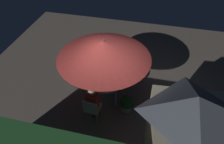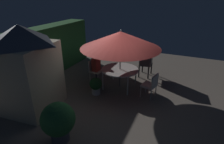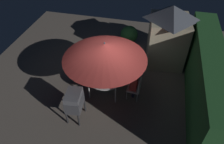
{
  "view_description": "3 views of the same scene",
  "coord_description": "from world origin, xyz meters",
  "px_view_note": "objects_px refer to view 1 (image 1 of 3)",
  "views": [
    {
      "loc": [
        -1.09,
        5.14,
        5.69
      ],
      "look_at": [
        0.11,
        0.14,
        1.16
      ],
      "focal_mm": 34.42,
      "sensor_mm": 36.0,
      "label": 1
    },
    {
      "loc": [
        -5.62,
        -2.3,
        3.46
      ],
      "look_at": [
        -0.14,
        0.12,
        0.83
      ],
      "focal_mm": 29.0,
      "sensor_mm": 36.0,
      "label": 2
    },
    {
      "loc": [
        5.99,
        1.61,
        6.11
      ],
      "look_at": [
        0.28,
        0.24,
        0.92
      ],
      "focal_mm": 33.94,
      "sensor_mm": 36.0,
      "label": 3
    }
  ],
  "objects_px": {
    "person_in_red": "(92,100)",
    "potted_plant_by_grill": "(127,103)",
    "garden_shed": "(184,136)",
    "patio_umbrella": "(104,50)",
    "patio_table": "(105,78)",
    "potted_plant_by_shed": "(206,105)",
    "chair_near_shed": "(92,108)",
    "chair_far_side": "(121,61)",
    "bbq_grill": "(71,58)"
  },
  "relations": [
    {
      "from": "chair_far_side",
      "to": "person_in_red",
      "type": "relative_size",
      "value": 0.71
    },
    {
      "from": "patio_umbrella",
      "to": "potted_plant_by_grill",
      "type": "bearing_deg",
      "value": 146.01
    },
    {
      "from": "bbq_grill",
      "to": "chair_far_side",
      "type": "height_order",
      "value": "bbq_grill"
    },
    {
      "from": "garden_shed",
      "to": "patio_umbrella",
      "type": "bearing_deg",
      "value": -40.62
    },
    {
      "from": "chair_near_shed",
      "to": "person_in_red",
      "type": "relative_size",
      "value": 0.71
    },
    {
      "from": "patio_table",
      "to": "patio_umbrella",
      "type": "bearing_deg",
      "value": 1.79
    },
    {
      "from": "garden_shed",
      "to": "chair_far_side",
      "type": "distance_m",
      "value": 4.1
    },
    {
      "from": "garden_shed",
      "to": "patio_umbrella",
      "type": "height_order",
      "value": "garden_shed"
    },
    {
      "from": "bbq_grill",
      "to": "potted_plant_by_shed",
      "type": "bearing_deg",
      "value": 168.33
    },
    {
      "from": "garden_shed",
      "to": "patio_table",
      "type": "distance_m",
      "value": 3.29
    },
    {
      "from": "chair_far_side",
      "to": "potted_plant_by_grill",
      "type": "relative_size",
      "value": 1.4
    },
    {
      "from": "chair_near_shed",
      "to": "potted_plant_by_grill",
      "type": "bearing_deg",
      "value": -149.26
    },
    {
      "from": "chair_near_shed",
      "to": "chair_far_side",
      "type": "xyz_separation_m",
      "value": [
        -0.41,
        -2.48,
        0.0
      ]
    },
    {
      "from": "chair_near_shed",
      "to": "potted_plant_by_shed",
      "type": "xyz_separation_m",
      "value": [
        -3.39,
        -0.86,
        0.08
      ]
    },
    {
      "from": "patio_table",
      "to": "potted_plant_by_shed",
      "type": "height_order",
      "value": "potted_plant_by_shed"
    },
    {
      "from": "potted_plant_by_grill",
      "to": "garden_shed",
      "type": "bearing_deg",
      "value": 136.12
    },
    {
      "from": "bbq_grill",
      "to": "potted_plant_by_grill",
      "type": "xyz_separation_m",
      "value": [
        -2.37,
        1.26,
        -0.49
      ]
    },
    {
      "from": "chair_far_side",
      "to": "potted_plant_by_shed",
      "type": "height_order",
      "value": "potted_plant_by_shed"
    },
    {
      "from": "patio_table",
      "to": "bbq_grill",
      "type": "bearing_deg",
      "value": -24.03
    },
    {
      "from": "potted_plant_by_shed",
      "to": "garden_shed",
      "type": "bearing_deg",
      "value": 64.67
    },
    {
      "from": "potted_plant_by_shed",
      "to": "chair_near_shed",
      "type": "bearing_deg",
      "value": 14.2
    },
    {
      "from": "patio_umbrella",
      "to": "bbq_grill",
      "type": "relative_size",
      "value": 2.47
    },
    {
      "from": "potted_plant_by_grill",
      "to": "patio_table",
      "type": "bearing_deg",
      "value": -33.99
    },
    {
      "from": "bbq_grill",
      "to": "person_in_red",
      "type": "xyz_separation_m",
      "value": [
        -1.39,
        1.76,
        -0.06
      ]
    },
    {
      "from": "patio_umbrella",
      "to": "chair_near_shed",
      "type": "height_order",
      "value": "patio_umbrella"
    },
    {
      "from": "patio_table",
      "to": "person_in_red",
      "type": "xyz_separation_m",
      "value": [
        0.09,
        1.1,
        0.07
      ]
    },
    {
      "from": "garden_shed",
      "to": "patio_umbrella",
      "type": "xyz_separation_m",
      "value": [
        2.45,
        -2.1,
        0.55
      ]
    },
    {
      "from": "chair_far_side",
      "to": "person_in_red",
      "type": "distance_m",
      "value": 2.45
    },
    {
      "from": "potted_plant_by_grill",
      "to": "bbq_grill",
      "type": "bearing_deg",
      "value": -27.99
    },
    {
      "from": "person_in_red",
      "to": "garden_shed",
      "type": "bearing_deg",
      "value": 158.45
    },
    {
      "from": "bbq_grill",
      "to": "chair_near_shed",
      "type": "xyz_separation_m",
      "value": [
        -1.38,
        1.84,
        -0.33
      ]
    },
    {
      "from": "patio_umbrella",
      "to": "chair_far_side",
      "type": "bearing_deg",
      "value": -103.56
    },
    {
      "from": "person_in_red",
      "to": "potted_plant_by_grill",
      "type": "bearing_deg",
      "value": -152.91
    },
    {
      "from": "chair_near_shed",
      "to": "potted_plant_by_grill",
      "type": "distance_m",
      "value": 1.16
    },
    {
      "from": "bbq_grill",
      "to": "person_in_red",
      "type": "bearing_deg",
      "value": 128.32
    },
    {
      "from": "patio_table",
      "to": "potted_plant_by_grill",
      "type": "distance_m",
      "value": 1.13
    },
    {
      "from": "patio_umbrella",
      "to": "potted_plant_by_grill",
      "type": "relative_size",
      "value": 4.59
    },
    {
      "from": "chair_far_side",
      "to": "potted_plant_by_shed",
      "type": "xyz_separation_m",
      "value": [
        -2.97,
        1.63,
        0.08
      ]
    },
    {
      "from": "chair_near_shed",
      "to": "potted_plant_by_grill",
      "type": "height_order",
      "value": "chair_near_shed"
    },
    {
      "from": "chair_far_side",
      "to": "chair_near_shed",
      "type": "bearing_deg",
      "value": 80.6
    },
    {
      "from": "potted_plant_by_shed",
      "to": "bbq_grill",
      "type": "bearing_deg",
      "value": -11.67
    },
    {
      "from": "patio_umbrella",
      "to": "chair_near_shed",
      "type": "relative_size",
      "value": 3.29
    },
    {
      "from": "garden_shed",
      "to": "potted_plant_by_shed",
      "type": "relative_size",
      "value": 2.5
    },
    {
      "from": "patio_table",
      "to": "potted_plant_by_grill",
      "type": "xyz_separation_m",
      "value": [
        -0.89,
        0.6,
        -0.35
      ]
    },
    {
      "from": "garden_shed",
      "to": "chair_near_shed",
      "type": "distance_m",
      "value": 2.83
    },
    {
      "from": "chair_far_side",
      "to": "bbq_grill",
      "type": "bearing_deg",
      "value": 19.71
    },
    {
      "from": "patio_table",
      "to": "chair_far_side",
      "type": "bearing_deg",
      "value": -103.56
    },
    {
      "from": "chair_near_shed",
      "to": "person_in_red",
      "type": "height_order",
      "value": "person_in_red"
    },
    {
      "from": "patio_table",
      "to": "chair_near_shed",
      "type": "distance_m",
      "value": 1.2
    },
    {
      "from": "patio_table",
      "to": "potted_plant_by_shed",
      "type": "xyz_separation_m",
      "value": [
        -3.29,
        0.33,
        -0.11
      ]
    }
  ]
}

